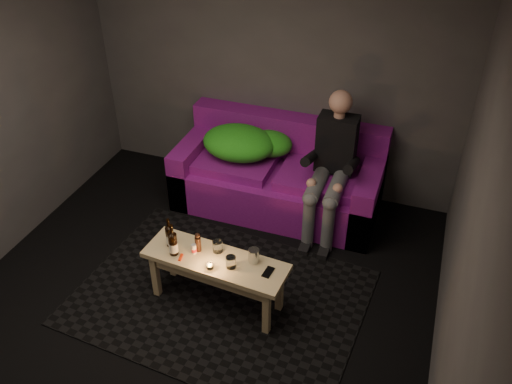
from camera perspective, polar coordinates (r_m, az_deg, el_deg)
floor at (r=4.78m, az=-7.26°, el=-12.79°), size 4.50×4.50×0.00m
room at (r=4.09m, az=-6.10°, el=7.59°), size 4.50×4.50×4.50m
rug at (r=4.89m, az=-3.83°, el=-10.96°), size 2.58×1.96×0.01m
sofa at (r=5.77m, az=2.46°, el=1.53°), size 2.12×0.96×0.91m
green_blanket at (r=5.69m, az=-1.20°, el=5.21°), size 0.93×0.64×0.32m
person at (r=5.30m, az=7.96°, el=3.02°), size 0.38×0.88×1.42m
coffee_table at (r=4.57m, az=-4.27°, el=-7.85°), size 1.25×0.48×0.50m
beer_bottle_a at (r=4.62m, az=-9.07°, el=-4.56°), size 0.07×0.07×0.28m
beer_bottle_b at (r=4.53m, az=-8.73°, el=-5.36°), size 0.08×0.08×0.30m
salt_shaker at (r=4.56m, az=-6.55°, el=-5.97°), size 0.04×0.04×0.09m
pepper_mill at (r=4.56m, az=-6.12°, el=-5.47°), size 0.07×0.07×0.14m
tumbler_back at (r=4.55m, az=-4.06°, el=-5.72°), size 0.11×0.11×0.10m
tealight at (r=4.42m, az=-4.86°, el=-7.77°), size 0.06×0.06×0.04m
tumbler_front at (r=4.40m, az=-2.66°, el=-7.38°), size 0.10×0.10×0.10m
steel_cup at (r=4.44m, az=-0.24°, el=-6.72°), size 0.10×0.10×0.12m
smartphone at (r=4.38m, az=1.29°, el=-8.43°), size 0.08×0.14×0.01m
red_lighter at (r=4.55m, az=-7.93°, el=-6.83°), size 0.04×0.08×0.01m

